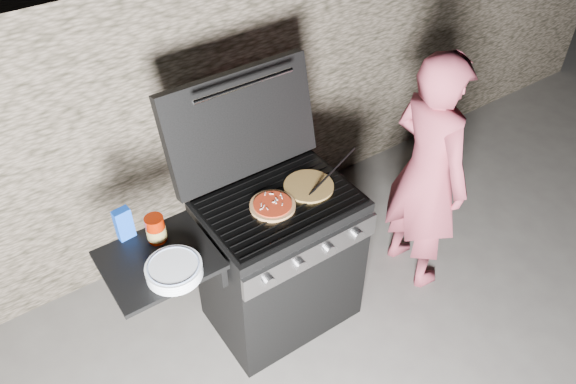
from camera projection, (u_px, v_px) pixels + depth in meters
ground at (281, 311)px, 3.44m from camera, size 50.00×50.00×0.00m
stone_wall at (187, 110)px, 3.50m from camera, size 8.00×0.35×1.80m
gas_grill at (242, 281)px, 3.04m from camera, size 1.34×0.79×0.91m
pizza_topped at (273, 205)px, 2.81m from camera, size 0.30×0.30×0.03m
pizza_plain at (309, 186)px, 2.92m from camera, size 0.28×0.28×0.01m
sauce_jar at (156, 229)px, 2.61m from camera, size 0.10×0.10×0.14m
blue_carton at (124, 224)px, 2.61m from camera, size 0.08×0.05×0.17m
plate_stack at (174, 270)px, 2.47m from camera, size 0.26×0.26×0.06m
person at (427, 174)px, 3.22m from camera, size 0.40×0.59×1.55m
tongs at (332, 172)px, 2.96m from camera, size 0.39×0.12×0.08m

